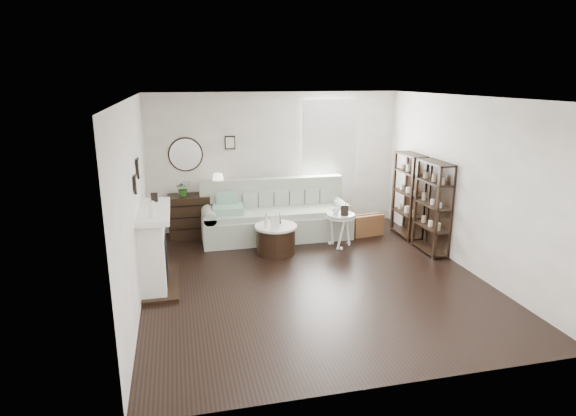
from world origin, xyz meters
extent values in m
plane|color=black|center=(0.00, 0.00, 0.00)|extent=(5.50, 5.50, 0.00)
plane|color=white|center=(0.00, 0.00, 2.70)|extent=(5.50, 5.50, 0.00)
plane|color=beige|center=(0.00, 2.75, 1.35)|extent=(5.00, 0.00, 5.00)
plane|color=beige|center=(0.00, -2.75, 1.35)|extent=(5.00, 0.00, 5.00)
plane|color=beige|center=(-2.50, 0.00, 1.35)|extent=(0.00, 5.50, 5.50)
plane|color=beige|center=(2.50, 0.00, 1.35)|extent=(0.00, 5.50, 5.50)
cube|color=white|center=(1.10, 2.73, 1.60)|extent=(1.00, 0.02, 1.80)
cube|color=silver|center=(1.10, 2.67, 1.60)|extent=(1.15, 0.02, 1.90)
cylinder|color=silver|center=(-1.75, 2.72, 1.55)|extent=(0.60, 0.03, 0.60)
cube|color=black|center=(-0.90, 2.72, 1.75)|extent=(0.20, 0.03, 0.26)
cube|color=white|center=(-2.33, 0.30, 0.55)|extent=(0.34, 1.20, 1.10)
cube|color=black|center=(-2.30, 0.30, 0.40)|extent=(0.30, 0.65, 0.70)
cube|color=white|center=(-2.28, 0.30, 1.12)|extent=(0.44, 1.35, 0.08)
cube|color=black|center=(-2.25, 0.30, 0.03)|extent=(0.50, 1.40, 0.05)
cylinder|color=silver|center=(-2.28, -0.15, 1.27)|extent=(0.08, 0.08, 0.22)
cube|color=black|center=(-2.28, 0.70, 1.23)|extent=(0.10, 0.03, 0.14)
cube|color=black|center=(-2.47, -0.05, 1.60)|extent=(0.03, 0.18, 0.24)
cube|color=black|center=(-2.47, 0.60, 1.70)|extent=(0.03, 0.22, 0.28)
cube|color=black|center=(2.33, 1.55, 0.80)|extent=(0.30, 0.80, 1.60)
cylinder|color=tan|center=(2.31, 1.30, 0.52)|extent=(0.08, 0.08, 0.11)
cylinder|color=tan|center=(2.31, 1.55, 0.52)|extent=(0.08, 0.08, 0.11)
cylinder|color=tan|center=(2.31, 1.80, 0.52)|extent=(0.08, 0.08, 0.11)
cylinder|color=tan|center=(2.31, 1.30, 0.92)|extent=(0.08, 0.08, 0.11)
cylinder|color=tan|center=(2.31, 1.55, 0.92)|extent=(0.08, 0.08, 0.11)
cylinder|color=tan|center=(2.31, 1.80, 0.92)|extent=(0.08, 0.08, 0.11)
cylinder|color=tan|center=(2.31, 1.30, 1.32)|extent=(0.08, 0.08, 0.11)
cylinder|color=tan|center=(2.31, 1.55, 1.32)|extent=(0.08, 0.08, 0.11)
cylinder|color=tan|center=(2.31, 1.80, 1.32)|extent=(0.08, 0.08, 0.11)
cube|color=black|center=(2.33, 0.65, 0.80)|extent=(0.30, 0.80, 1.60)
cylinder|color=tan|center=(2.31, 0.40, 0.52)|extent=(0.08, 0.08, 0.11)
cylinder|color=tan|center=(2.31, 0.65, 0.52)|extent=(0.08, 0.08, 0.11)
cylinder|color=tan|center=(2.31, 0.90, 0.52)|extent=(0.08, 0.08, 0.11)
cylinder|color=tan|center=(2.31, 0.40, 0.92)|extent=(0.08, 0.08, 0.11)
cylinder|color=tan|center=(2.31, 0.65, 0.92)|extent=(0.08, 0.08, 0.11)
cylinder|color=tan|center=(2.31, 0.90, 0.92)|extent=(0.08, 0.08, 0.11)
cylinder|color=tan|center=(2.31, 0.40, 1.32)|extent=(0.08, 0.08, 0.11)
cylinder|color=tan|center=(2.31, 0.65, 1.32)|extent=(0.08, 0.08, 0.11)
cylinder|color=tan|center=(2.31, 0.90, 1.32)|extent=(0.08, 0.08, 0.11)
cube|color=#A2AB99|center=(-0.15, 2.00, 0.23)|extent=(2.79, 0.97, 0.45)
cube|color=#A2AB99|center=(-0.15, 1.97, 0.50)|extent=(2.41, 0.77, 0.11)
cube|color=#A2AB99|center=(-0.15, 2.38, 0.65)|extent=(2.79, 0.21, 0.86)
cube|color=#A2AB99|center=(-1.41, 2.00, 0.28)|extent=(0.24, 0.91, 0.56)
cube|color=#A2AB99|center=(1.12, 2.00, 0.28)|extent=(0.24, 0.91, 0.56)
cube|color=#2A9A6D|center=(-1.06, 1.95, 0.63)|extent=(0.59, 0.50, 0.14)
cube|color=brown|center=(1.60, 1.73, 0.21)|extent=(0.65, 0.29, 0.42)
cube|color=black|center=(-1.53, 2.47, 0.40)|extent=(1.21, 0.51, 0.81)
cube|color=black|center=(-1.53, 2.21, 0.22)|extent=(1.17, 0.01, 0.02)
cube|color=black|center=(-1.53, 2.21, 0.45)|extent=(1.17, 0.01, 0.02)
cube|color=black|center=(-1.53, 2.21, 0.67)|extent=(1.17, 0.01, 0.01)
imported|color=#225418|center=(-1.83, 2.42, 0.96)|extent=(0.32, 0.30, 0.30)
cylinder|color=black|center=(-0.33, 1.17, 0.23)|extent=(0.67, 0.67, 0.47)
cylinder|color=silver|center=(-0.33, 1.17, 0.49)|extent=(0.73, 0.73, 0.04)
cylinder|color=white|center=(0.87, 1.24, 0.60)|extent=(0.50, 0.50, 0.03)
cylinder|color=white|center=(0.87, 1.24, 0.56)|extent=(0.51, 0.51, 0.02)
cylinder|color=white|center=(0.87, 1.24, 0.29)|extent=(0.04, 0.04, 0.58)
cylinder|color=silver|center=(-0.51, 1.09, 0.65)|extent=(0.07, 0.07, 0.28)
cube|color=silver|center=(-0.38, 0.99, 0.61)|extent=(0.17, 0.10, 0.21)
cube|color=black|center=(0.90, 1.11, 0.71)|extent=(0.14, 0.09, 0.18)
camera|label=1|loc=(-1.91, -6.57, 2.97)|focal=30.00mm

